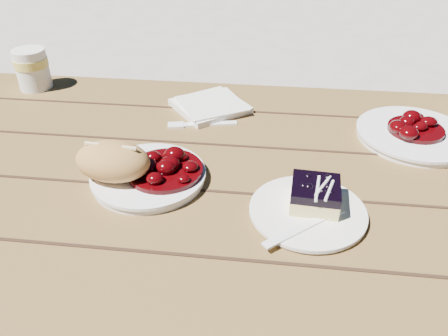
# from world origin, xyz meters

# --- Properties ---
(picnic_table) EXTENTS (2.00, 1.55, 0.75)m
(picnic_table) POSITION_xyz_m (0.00, -0.00, 0.59)
(picnic_table) COLOR brown
(picnic_table) RESTS_ON ground
(main_plate) EXTENTS (0.20, 0.20, 0.02)m
(main_plate) POSITION_xyz_m (-0.34, -0.06, 0.76)
(main_plate) COLOR white
(main_plate) RESTS_ON picnic_table
(goulash_stew) EXTENTS (0.14, 0.14, 0.04)m
(goulash_stew) POSITION_xyz_m (-0.31, -0.05, 0.79)
(goulash_stew) COLOR #3A0204
(goulash_stew) RESTS_ON main_plate
(bread_roll) EXTENTS (0.14, 0.10, 0.07)m
(bread_roll) POSITION_xyz_m (-0.40, -0.08, 0.80)
(bread_roll) COLOR #B38244
(bread_roll) RESTS_ON main_plate
(dessert_plate) EXTENTS (0.19, 0.19, 0.01)m
(dessert_plate) POSITION_xyz_m (-0.06, -0.12, 0.76)
(dessert_plate) COLOR white
(dessert_plate) RESTS_ON picnic_table
(blueberry_cake) EXTENTS (0.08, 0.08, 0.05)m
(blueberry_cake) POSITION_xyz_m (-0.05, -0.11, 0.78)
(blueberry_cake) COLOR #F0DD83
(blueberry_cake) RESTS_ON dessert_plate
(fork_dessert) EXTENTS (0.14, 0.12, 0.00)m
(fork_dessert) POSITION_xyz_m (-0.08, -0.18, 0.76)
(fork_dessert) COLOR white
(fork_dessert) RESTS_ON dessert_plate
(napkin_stack) EXTENTS (0.21, 0.21, 0.01)m
(napkin_stack) POSITION_xyz_m (-0.28, 0.25, 0.76)
(napkin_stack) COLOR white
(napkin_stack) RESTS_ON picnic_table
(fork_table) EXTENTS (0.16, 0.06, 0.00)m
(fork_table) POSITION_xyz_m (-0.27, 0.17, 0.75)
(fork_table) COLOR white
(fork_table) RESTS_ON picnic_table
(second_plate) EXTENTS (0.23, 0.23, 0.02)m
(second_plate) POSITION_xyz_m (0.18, 0.16, 0.76)
(second_plate) COLOR white
(second_plate) RESTS_ON picnic_table
(second_stew) EXTENTS (0.11, 0.11, 0.04)m
(second_stew) POSITION_xyz_m (0.18, 0.16, 0.79)
(second_stew) COLOR #3A0204
(second_stew) RESTS_ON second_plate
(second_cup) EXTENTS (0.08, 0.08, 0.10)m
(second_cup) POSITION_xyz_m (-0.75, 0.32, 0.80)
(second_cup) COLOR white
(second_cup) RESTS_ON picnic_table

